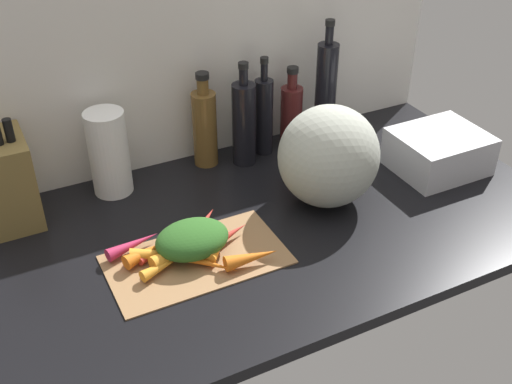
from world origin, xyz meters
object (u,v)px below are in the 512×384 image
(carrot_2, at_px, (146,252))
(carrot_4, at_px, (133,244))
(bottle_3, at_px, (291,114))
(winter_squash, at_px, (329,156))
(dish_rack, at_px, (439,152))
(carrot_7, at_px, (184,248))
(carrot_6, at_px, (156,254))
(carrot_8, at_px, (252,257))
(bottle_0, at_px, (205,126))
(carrot_5, at_px, (163,245))
(carrot_10, at_px, (219,243))
(carrot_0, at_px, (202,226))
(carrot_3, at_px, (212,264))
(paper_towel_roll, at_px, (109,153))
(cutting_board, at_px, (197,259))
(bottle_2, at_px, (264,115))
(knife_block, at_px, (9,180))
(bottle_1, at_px, (244,123))
(bottle_4, at_px, (326,92))
(carrot_1, at_px, (229,236))
(carrot_9, at_px, (163,266))

(carrot_2, bearing_deg, carrot_4, 111.76)
(carrot_2, bearing_deg, bottle_3, 30.25)
(winter_squash, xyz_separation_m, dish_rack, (0.36, -0.01, -0.08))
(carrot_7, bearing_deg, carrot_6, 170.37)
(carrot_8, relative_size, bottle_0, 0.46)
(carrot_2, height_order, dish_rack, dish_rack)
(carrot_5, relative_size, carrot_10, 1.25)
(carrot_6, relative_size, dish_rack, 0.48)
(carrot_0, bearing_deg, carrot_3, -103.58)
(carrot_10, distance_m, paper_towel_roll, 0.40)
(carrot_6, relative_size, carrot_8, 0.92)
(carrot_4, relative_size, bottle_0, 0.48)
(carrot_5, height_order, carrot_10, carrot_10)
(carrot_7, distance_m, carrot_10, 0.08)
(cutting_board, bearing_deg, paper_towel_roll, 103.02)
(bottle_2, relative_size, dish_rack, 1.21)
(carrot_6, bearing_deg, bottle_2, 37.10)
(knife_block, xyz_separation_m, bottle_1, (0.62, -0.01, 0.01))
(carrot_5, relative_size, paper_towel_roll, 0.65)
(carrot_3, relative_size, carrot_10, 1.03)
(bottle_4, bearing_deg, bottle_1, -178.32)
(bottle_2, xyz_separation_m, bottle_3, (0.09, 0.00, -0.02))
(paper_towel_roll, bearing_deg, bottle_4, -1.37)
(carrot_0, relative_size, carrot_10, 1.23)
(paper_towel_roll, height_order, bottle_0, bottle_0)
(cutting_board, bearing_deg, carrot_4, 142.30)
(carrot_0, xyz_separation_m, bottle_0, (0.14, 0.30, 0.09))
(cutting_board, relative_size, bottle_4, 1.09)
(carrot_4, distance_m, paper_towel_roll, 0.29)
(carrot_1, relative_size, knife_block, 0.46)
(carrot_5, distance_m, winter_squash, 0.46)
(bottle_4, bearing_deg, carrot_10, -145.02)
(carrot_6, bearing_deg, carrot_10, -11.42)
(winter_squash, bearing_deg, bottle_0, 122.84)
(carrot_0, height_order, bottle_3, bottle_3)
(carrot_5, bearing_deg, carrot_7, -49.50)
(bottle_2, xyz_separation_m, dish_rack, (0.38, -0.30, -0.06))
(carrot_6, distance_m, paper_towel_roll, 0.34)
(knife_block, bearing_deg, winter_squash, -20.76)
(carrot_6, distance_m, carrot_7, 0.06)
(bottle_0, xyz_separation_m, bottle_2, (0.17, -0.02, 0.00))
(bottle_3, bearing_deg, carrot_0, -144.71)
(carrot_6, xyz_separation_m, winter_squash, (0.47, 0.04, 0.10))
(carrot_3, height_order, carrot_9, carrot_9)
(dish_rack, bearing_deg, carrot_4, 178.51)
(carrot_2, distance_m, paper_towel_roll, 0.33)
(bottle_1, xyz_separation_m, dish_rack, (0.46, -0.27, -0.07))
(carrot_3, height_order, paper_towel_roll, paper_towel_roll)
(carrot_1, relative_size, carrot_8, 1.03)
(carrot_8, bearing_deg, carrot_10, 118.97)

